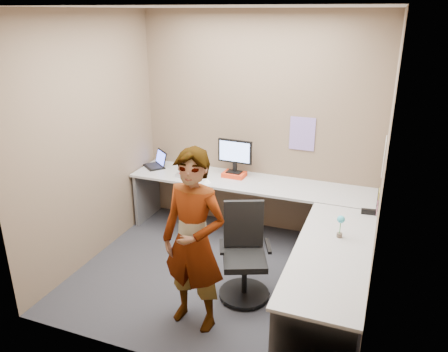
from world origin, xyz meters
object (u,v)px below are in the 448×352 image
at_px(desk, 271,218).
at_px(monitor, 235,153).
at_px(office_chair, 244,260).
at_px(person, 194,242).

relative_size(desk, monitor, 6.79).
height_order(desk, office_chair, office_chair).
relative_size(desk, office_chair, 3.17).
distance_m(desk, monitor, 1.05).
relative_size(office_chair, person, 0.57).
bearing_deg(person, desk, 78.77).
bearing_deg(desk, monitor, 133.57).
xyz_separation_m(monitor, person, (0.29, -1.84, -0.21)).
bearing_deg(person, office_chair, 70.37).
xyz_separation_m(monitor, office_chair, (0.56, -1.29, -0.65)).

